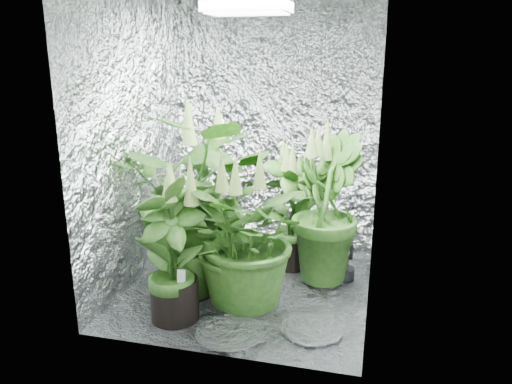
{
  "coord_description": "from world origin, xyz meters",
  "views": [
    {
      "loc": [
        0.81,
        -3.01,
        1.57
      ],
      "look_at": [
        0.05,
        0.0,
        0.69
      ],
      "focal_mm": 35.0,
      "sensor_mm": 36.0,
      "label": 1
    }
  ],
  "objects": [
    {
      "name": "plant_d",
      "position": [
        -0.34,
        -0.17,
        0.38
      ],
      "size": [
        0.6,
        0.6,
        0.85
      ],
      "rotation": [
        0.0,
        0.0,
        2.24
      ],
      "color": "black",
      "rests_on": "ground"
    },
    {
      "name": "ground",
      "position": [
        0.0,
        0.0,
        0.0
      ],
      "size": [
        1.6,
        1.6,
        0.0
      ],
      "primitive_type": "plane",
      "color": "silver",
      "rests_on": "ground"
    },
    {
      "name": "plant_label",
      "position": [
        -0.27,
        -0.53,
        0.3
      ],
      "size": [
        0.05,
        0.03,
        0.08
      ],
      "primitive_type": "cube",
      "rotation": [
        -0.21,
        0.0,
        0.17
      ],
      "color": "white",
      "rests_on": "plant_f"
    },
    {
      "name": "walls",
      "position": [
        0.0,
        0.0,
        1.0
      ],
      "size": [
        1.62,
        1.62,
        2.0
      ],
      "color": "silver",
      "rests_on": "ground"
    },
    {
      "name": "plant_e",
      "position": [
        0.02,
        -0.27,
        0.48
      ],
      "size": [
        0.89,
        0.89,
        1.01
      ],
      "rotation": [
        0.0,
        0.0,
        3.07
      ],
      "color": "black",
      "rests_on": "ground"
    },
    {
      "name": "plant_c",
      "position": [
        0.48,
        0.26,
        0.52
      ],
      "size": [
        0.62,
        0.62,
        1.12
      ],
      "rotation": [
        0.0,
        0.0,
        1.68
      ],
      "color": "black",
      "rests_on": "ground"
    },
    {
      "name": "circulation_fan",
      "position": [
        0.59,
        0.31,
        0.16
      ],
      "size": [
        0.16,
        0.32,
        0.37
      ],
      "rotation": [
        0.0,
        0.0,
        -0.12
      ],
      "color": "black",
      "rests_on": "ground"
    },
    {
      "name": "grow_lamp",
      "position": [
        0.0,
        0.0,
        1.83
      ],
      "size": [
        0.5,
        0.3,
        0.22
      ],
      "color": "gray",
      "rests_on": "ceiling"
    },
    {
      "name": "plant_a",
      "position": [
        -0.38,
        0.09,
        0.61
      ],
      "size": [
        1.12,
        1.12,
        1.27
      ],
      "rotation": [
        0.0,
        0.0,
        6.22
      ],
      "color": "black",
      "rests_on": "ground"
    },
    {
      "name": "plant_f",
      "position": [
        -0.33,
        -0.5,
        0.45
      ],
      "size": [
        0.66,
        0.66,
        0.99
      ],
      "rotation": [
        0.0,
        0.0,
        4.09
      ],
      "color": "black",
      "rests_on": "ground"
    },
    {
      "name": "plant_b",
      "position": [
        0.22,
        0.43,
        0.45
      ],
      "size": [
        0.66,
        0.66,
        0.98
      ],
      "rotation": [
        0.0,
        0.0,
        0.79
      ],
      "color": "black",
      "rests_on": "ground"
    }
  ]
}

